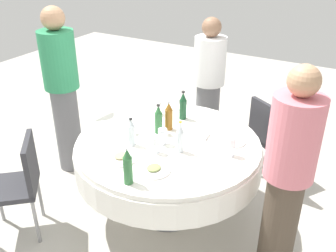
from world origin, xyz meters
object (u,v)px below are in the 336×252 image
Objects in this scene: person_inner at (209,85)px; bottle_clear_north at (131,133)px; bottle_green_rear at (158,120)px; wine_glass_front at (231,143)px; bottle_amber_front at (169,116)px; bottle_green_near at (128,167)px; wine_glass_near at (156,142)px; person_north at (288,173)px; chair_front at (20,180)px; plate_left at (154,169)px; plate_south at (232,141)px; chair_west at (271,135)px; dining_table at (168,156)px; wine_glass_outer at (158,105)px; bottle_clear_outer at (180,138)px; wine_glass_south at (163,133)px; person_rear at (63,89)px; bottle_dark_green_inner at (183,106)px; wine_glass_west at (128,123)px; plate_right at (121,157)px.

bottle_clear_north is at bearing -100.29° from person_inner.
bottle_green_rear reaches higher than wine_glass_front.
bottle_green_near is at bearing 10.59° from bottle_amber_front.
wine_glass_near is 1.00m from person_north.
plate_left is at bearing -111.76° from chair_front.
plate_south is 0.75m from chair_west.
person_north is (0.12, 1.01, 0.24)m from dining_table.
bottle_amber_front reaches higher than chair_front.
wine_glass_outer is at bearing -112.12° from wine_glass_front.
wine_glass_outer is at bearing -117.29° from chair_west.
bottle_clear_outer is at bearing 42.83° from bottle_amber_front.
chair_west is (-1.15, 0.61, -0.32)m from wine_glass_near.
person_inner reaches higher than bottle_clear_north.
wine_glass_outer is at bearing -144.77° from wine_glass_south.
bottle_clear_north is at bearing -15.35° from bottle_green_rear.
wine_glass_outer reaches higher than plate_south.
bottle_amber_front is 0.32m from wine_glass_outer.
chair_west is (-1.15, 0.84, -0.33)m from bottle_clear_north.
person_rear is at bearing -107.73° from bottle_clear_north.
bottle_dark_green_inner is 0.65m from wine_glass_near.
person_rear is at bearing -111.95° from plate_left.
person_rear reaches higher than bottle_clear_north.
wine_glass_west is (-0.60, -0.43, -0.04)m from bottle_green_near.
dining_table is 1.05m from person_north.
bottle_green_rear is 0.11m from bottle_amber_front.
wine_glass_outer is at bearing -150.53° from plate_left.
person_north reaches higher than bottle_clear_outer.
person_inner is at bearing -131.33° from person_north.
plate_south is 0.25× the size of chair_west.
wine_glass_west is at bearing -127.74° from plate_left.
wine_glass_near is at bearing 66.73° from wine_glass_west.
wine_glass_front is 0.85m from plate_right.
wine_glass_front reaches higher than plate_right.
bottle_green_near is at bearing 20.73° from wine_glass_outer.
dining_table is 11.99× the size of wine_glass_outer.
wine_glass_near is (0.40, 0.11, -0.03)m from bottle_amber_front.
bottle_clear_north reaches higher than plate_south.
bottle_amber_front is 0.41m from wine_glass_near.
bottle_clear_outer is at bearing 173.80° from plate_left.
chair_front is at bearing -52.77° from plate_south.
wine_glass_outer is (-0.60, -0.12, -0.02)m from bottle_clear_north.
person_north is (-0.29, 1.19, 0.09)m from plate_right.
wine_glass_south reaches higher than wine_glass_near.
wine_glass_outer is (-0.40, -0.34, 0.24)m from dining_table.
wine_glass_south reaches higher than plate_right.
bottle_green_near reaches higher than wine_glass_front.
chair_west is at bearing 160.53° from bottle_green_near.
person_rear is (-0.24, -1.45, 0.03)m from bottle_clear_outer.
bottle_green_near is 1.88m from person_inner.
person_inner is 1.75× the size of chair_west.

